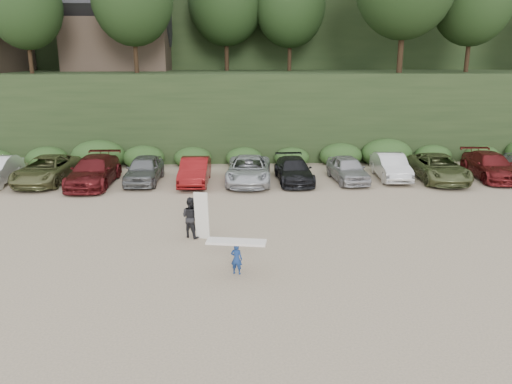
{
  "coord_description": "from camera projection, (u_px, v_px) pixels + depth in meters",
  "views": [
    {
      "loc": [
        -2.9,
        -18.55,
        7.27
      ],
      "look_at": [
        -1.91,
        3.0,
        1.3
      ],
      "focal_mm": 35.0,
      "sensor_mm": 36.0,
      "label": 1
    }
  ],
  "objects": [
    {
      "name": "parked_cars",
      "position": [
        265.0,
        169.0,
        29.32
      ],
      "size": [
        38.93,
        6.33,
        1.61
      ],
      "color": "silver",
      "rests_on": "ground"
    },
    {
      "name": "child_surfer",
      "position": [
        236.0,
        251.0,
        16.9
      ],
      "size": [
        2.08,
        0.88,
        1.21
      ],
      "color": "navy",
      "rests_on": "ground"
    },
    {
      "name": "adult_surfer",
      "position": [
        192.0,
        217.0,
        20.32
      ],
      "size": [
        1.29,
        1.01,
        2.0
      ],
      "color": "black",
      "rests_on": "ground"
    },
    {
      "name": "ground",
      "position": [
        307.0,
        243.0,
        19.93
      ],
      "size": [
        120.0,
        120.0,
        0.0
      ],
      "primitive_type": "plane",
      "color": "tan",
      "rests_on": "ground"
    },
    {
      "name": "hillside_backdrop",
      "position": [
        257.0,
        15.0,
        51.51
      ],
      "size": [
        90.0,
        41.5,
        28.0
      ],
      "color": "black",
      "rests_on": "ground"
    }
  ]
}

